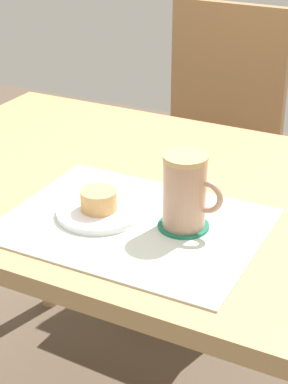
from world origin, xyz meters
name	(u,v)px	position (x,y,z in m)	size (l,w,h in m)	color
dining_table	(156,218)	(0.00, 0.00, 0.63)	(1.21, 0.78, 0.70)	tan
wooden_chair	(210,144)	(-0.16, 0.71, 0.50)	(0.44, 0.44, 0.93)	#997047
placemat	(134,224)	(0.03, -0.17, 0.71)	(0.46, 0.35, 0.00)	silver
pastry_plate	(99,212)	(-0.04, -0.17, 0.71)	(0.16, 0.16, 0.01)	white
pastry	(99,200)	(-0.04, -0.17, 0.74)	(0.07, 0.07, 0.04)	#E0A860
coffee_coaster	(183,226)	(0.12, -0.14, 0.71)	(0.09, 0.09, 0.01)	#196B4C
coffee_mug	(186,191)	(0.12, -0.14, 0.78)	(0.11, 0.08, 0.14)	tan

